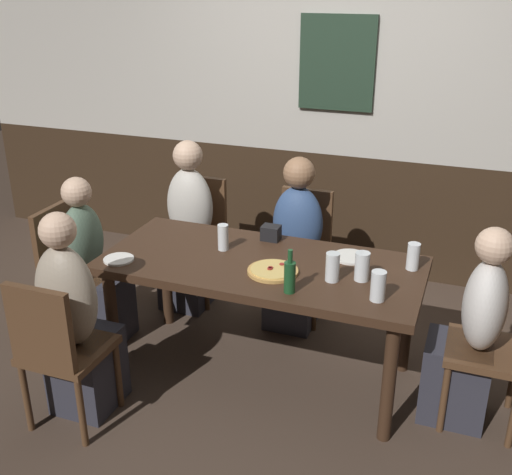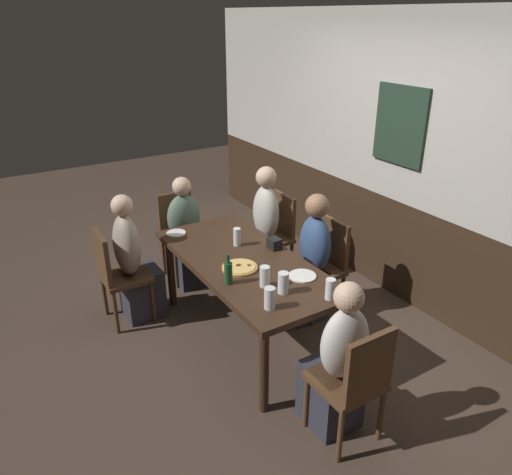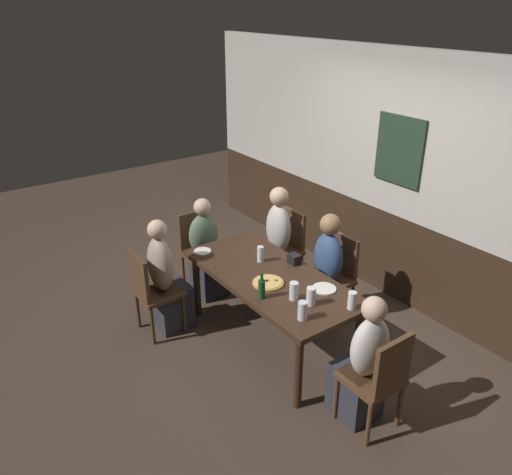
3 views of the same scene
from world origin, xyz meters
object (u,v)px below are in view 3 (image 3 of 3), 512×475
person_left_far (275,247)px  condiment_caddy (294,259)px  dining_table (271,283)px  chair_mid_far (335,273)px  chair_left_far (286,244)px  chair_head_east (379,377)px  plate_white_large (324,289)px  plate_white_small (203,251)px  person_head_west (207,255)px  beer_glass_half (311,297)px  person_left_near (166,284)px  pint_glass_pale (294,292)px  person_mid_far (324,277)px  chair_head_west (199,247)px  pizza (268,283)px  tumbler_water (260,255)px  beer_glass_tall (302,312)px  beer_bottle_green (262,288)px  chair_left_near (151,289)px  person_head_east (362,368)px  highball_clear (352,302)px

person_left_far → condiment_caddy: person_left_far is taller
dining_table → chair_mid_far: chair_mid_far is taller
chair_left_far → chair_mid_far: bearing=0.0°
chair_head_east → person_left_far: (-2.11, 0.67, 0.02)m
plate_white_large → plate_white_small: bearing=-158.1°
person_head_west → beer_glass_half: bearing=-0.9°
chair_left_far → person_left_near: 1.49m
pint_glass_pale → person_mid_far: bearing=119.8°
person_mid_far → plate_white_small: (-0.76, -0.93, 0.25)m
chair_left_far → person_mid_far: 0.81m
person_left_far → person_left_near: bearing=-90.0°
dining_table → chair_head_west: 1.33m
person_head_west → pizza: size_ratio=3.97×
dining_table → tumbler_water: 0.32m
beer_glass_half → plate_white_small: beer_glass_half is taller
person_head_west → beer_glass_tall: 1.89m
person_mid_far → pint_glass_pale: person_mid_far is taller
person_mid_far → person_head_west: bearing=-150.1°
plate_white_large → chair_mid_far: bearing=127.6°
chair_head_west → beer_bottle_green: (1.58, -0.29, 0.33)m
dining_table → person_left_far: person_left_far is taller
chair_left_near → person_head_east: size_ratio=0.79×
person_head_west → condiment_caddy: (1.10, 0.32, 0.32)m
chair_left_far → person_head_west: 0.90m
chair_head_west → person_head_east: 2.47m
chair_left_near → beer_glass_tall: (1.49, 0.61, 0.31)m
chair_left_far → person_left_near: size_ratio=0.75×
pizza → beer_bottle_green: 0.25m
chair_head_east → person_left_near: person_left_near is taller
dining_table → person_head_east: bearing=0.0°
dining_table → person_left_far: bearing=140.1°
dining_table → plate_white_small: size_ratio=10.49×
person_left_far → beer_glass_half: size_ratio=7.65×
plate_white_large → pizza: bearing=-136.4°
person_head_west → plate_white_small: person_head_west is taller
chair_head_west → highball_clear: 2.16m
chair_head_east → plate_white_small: size_ratio=5.11×
chair_mid_far → chair_head_east: (1.32, -0.83, 0.00)m
dining_table → plate_white_small: 0.81m
beer_bottle_green → person_left_far: bearing=137.8°
beer_bottle_green → pizza: bearing=130.0°
chair_left_far → highball_clear: highball_clear is taller
chair_left_far → pint_glass_pale: pint_glass_pale is taller
chair_left_far → chair_head_east: same height
person_head_east → chair_left_far: bearing=157.1°
dining_table → highball_clear: 0.85m
person_mid_far → chair_left_near: bearing=-118.1°
chair_head_west → tumbler_water: (1.05, 0.08, 0.31)m
person_left_near → beer_glass_half: 1.54m
chair_left_near → beer_bottle_green: 1.23m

